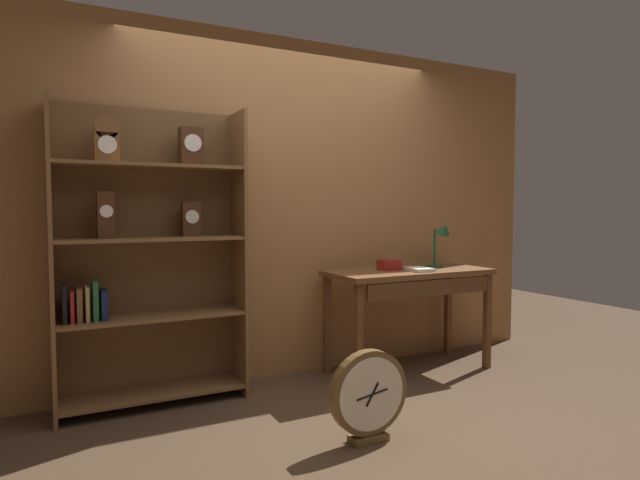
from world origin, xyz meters
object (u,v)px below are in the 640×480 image
object	(u,v)px
bookshelf	(148,255)
workbench	(411,283)
toolbox_small	(389,265)
round_clock_large	(369,395)
open_repair_manual	(419,269)
desk_lamp	(441,239)

from	to	relation	value
bookshelf	workbench	distance (m)	2.00
workbench	toolbox_small	xyz separation A→B (m)	(-0.16, 0.07, 0.15)
round_clock_large	open_repair_manual	bearing A→B (deg)	40.50
workbench	open_repair_manual	bearing A→B (deg)	-74.92
bookshelf	workbench	bearing A→B (deg)	-6.39
toolbox_small	open_repair_manual	xyz separation A→B (m)	(0.18, -0.15, -0.03)
open_repair_manual	round_clock_large	bearing A→B (deg)	-134.51
bookshelf	round_clock_large	xyz separation A→B (m)	(0.98, -1.16, -0.73)
workbench	toolbox_small	distance (m)	0.23
bookshelf	desk_lamp	size ratio (longest dim) A/B	5.06
open_repair_manual	toolbox_small	bearing A→B (deg)	144.99
bookshelf	toolbox_small	bearing A→B (deg)	-4.68
workbench	open_repair_manual	world-z (taller)	open_repair_manual
open_repair_manual	desk_lamp	bearing A→B (deg)	26.73
round_clock_large	toolbox_small	bearing A→B (deg)	50.63
bookshelf	toolbox_small	distance (m)	1.82
open_repair_manual	workbench	bearing A→B (deg)	110.06
toolbox_small	round_clock_large	distance (m)	1.44
open_repair_manual	round_clock_large	distance (m)	1.44
desk_lamp	toolbox_small	world-z (taller)	desk_lamp
workbench	desk_lamp	world-z (taller)	desk_lamp
workbench	toolbox_small	size ratio (longest dim) A/B	8.52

